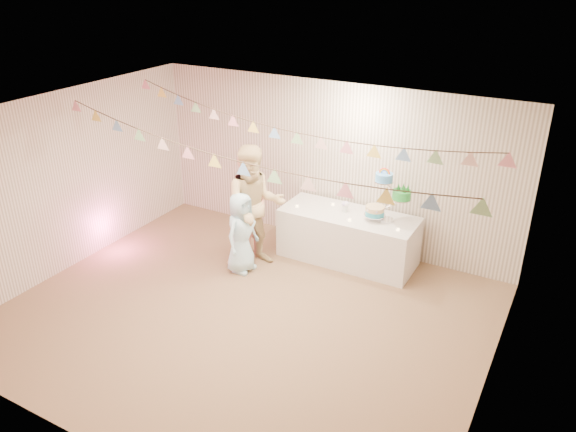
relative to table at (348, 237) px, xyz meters
The scene contains 23 objects.
floor 2.13m from the table, 105.59° to the right, with size 6.00×6.00×0.00m, color brown.
ceiling 3.05m from the table, 105.59° to the right, with size 6.00×6.00×0.00m, color silver.
back_wall 1.18m from the table, 139.63° to the left, with size 6.00×6.00×0.00m, color silver.
front_wall 4.65m from the table, 97.11° to the right, with size 6.00×6.00×0.00m, color silver.
left_wall 4.20m from the table, 150.45° to the right, with size 5.00×5.00×0.00m, color silver.
right_wall 3.30m from the table, 39.67° to the right, with size 5.00×5.00×0.00m, color silver.
table is the anchor object (origin of this frame).
cake_stand 0.92m from the table, ahead, with size 0.67×0.39×0.75m, color silver, non-canonical shape.
cake_bottom 0.60m from the table, ahead, with size 0.31×0.31×0.15m, color teal, non-canonical shape.
cake_middle 1.04m from the table, 10.86° to the left, with size 0.27×0.27×0.22m, color green, non-canonical shape.
cake_top_tier 1.11m from the table, ahead, with size 0.25×0.25×0.19m, color #4A9BEA, non-canonical shape.
platter 0.61m from the table, behind, with size 0.36×0.36×0.02m, color white.
posy 0.46m from the table, 150.77° to the left, with size 0.14×0.14×0.16m, color white, non-canonical shape.
person_adult_a 1.53m from the table, 153.81° to the right, with size 0.61×0.40×1.67m, color tan.
person_adult_b 1.50m from the table, 146.42° to the right, with size 0.91×0.71×1.86m, color #D3B782.
person_child 1.64m from the table, 139.81° to the right, with size 0.60×0.39×1.23m, color #B4E8FF.
bunting_back 2.24m from the table, 121.48° to the right, with size 5.60×1.10×0.40m, color pink, non-canonical shape.
bunting_front 3.00m from the table, 104.24° to the right, with size 5.60×0.90×0.36m, color #72A5E5, non-canonical shape.
tealight_0 0.91m from the table, 169.38° to the right, with size 0.04×0.04×0.03m, color #FFD88C.
tealight_1 0.56m from the table, 152.78° to the left, with size 0.04×0.04×0.03m, color #FFD88C.
tealight_2 0.47m from the table, 65.56° to the right, with size 0.04×0.04×0.03m, color #FFD88C.
tealight_3 0.57m from the table, 32.15° to the left, with size 0.04×0.04×0.03m, color #FFD88C.
tealight_4 0.93m from the table, 12.38° to the right, with size 0.04×0.04×0.03m, color #FFD88C.
Camera 1 is at (3.45, -5.05, 4.26)m, focal length 35.00 mm.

